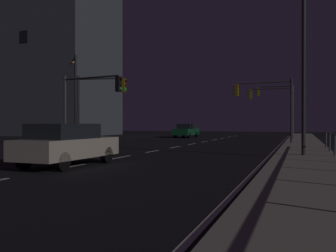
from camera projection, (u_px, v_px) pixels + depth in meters
The scene contains 14 objects.
ground_plane at pixel (156, 151), 21.41m from camera, with size 112.00×112.00×0.00m, color black.
sidewalk_right at pixel (305, 153), 18.68m from camera, with size 2.73×77.00×0.14m, color #9E937F.
lane_markings_center at pixel (175, 147), 24.70m from camera, with size 0.14×50.00×0.01m.
lane_edge_line at pixel (277, 148), 23.93m from camera, with size 0.14×53.00×0.01m.
car at pixel (67, 144), 13.71m from camera, with size 1.94×4.45×1.57m.
car_oncoming at pixel (186, 130), 41.98m from camera, with size 1.92×4.44×1.57m.
traffic_light_far_right at pixel (276, 100), 39.56m from camera, with size 3.74×0.38×5.67m.
traffic_light_far_center at pixel (90, 95), 23.91m from camera, with size 4.69×0.91×4.80m.
traffic_light_mid_left at pixel (264, 97), 28.61m from camera, with size 4.49×0.52×4.88m.
traffic_light_near_left at pixel (100, 96), 26.61m from camera, with size 3.73×0.73×5.07m.
traffic_light_overhead_east at pixel (272, 101), 36.12m from camera, with size 4.36×0.34×5.12m.
street_lamp_median at pixel (309, 52), 16.44m from camera, with size 1.46×1.98×7.70m.
street_lamp_across_street at pixel (75, 90), 27.44m from camera, with size 1.79×1.90×6.61m.
building_distant at pixel (45, 55), 52.11m from camera, with size 18.22×12.31×22.67m.
Camera 1 is at (7.89, -2.41, 1.57)m, focal length 39.58 mm.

